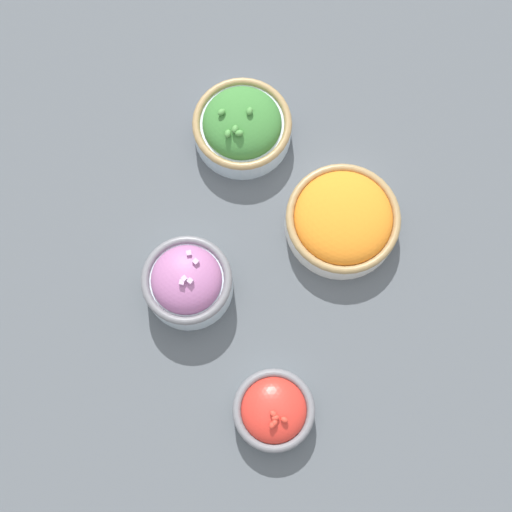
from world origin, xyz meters
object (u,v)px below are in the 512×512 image
Objects in this scene: bowl_carrots at (341,220)px; bowl_broccoli at (241,126)px; bowl_cherry_tomatoes at (272,410)px; bowl_red_onion at (186,282)px.

bowl_broccoli reaches higher than bowl_carrots.
bowl_cherry_tomatoes is 0.22m from bowl_red_onion.
bowl_carrots is at bearing 159.96° from bowl_cherry_tomatoes.
bowl_red_onion reaches higher than bowl_broccoli.
bowl_carrots reaches higher than bowl_cherry_tomatoes.
bowl_cherry_tomatoes is 0.30m from bowl_carrots.
bowl_broccoli is (-0.25, 0.07, -0.01)m from bowl_red_onion.
bowl_cherry_tomatoes is at bearing 34.91° from bowl_red_onion.
bowl_cherry_tomatoes is at bearing -20.04° from bowl_carrots.
bowl_carrots is at bearing 113.57° from bowl_red_onion.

